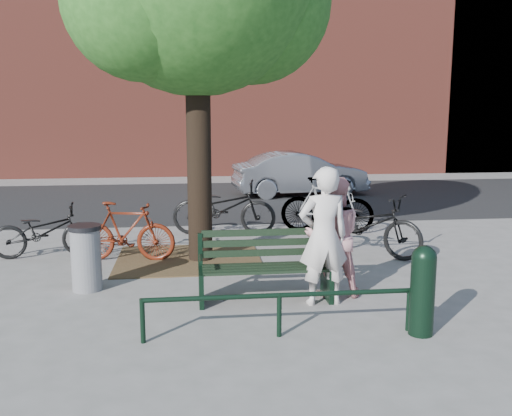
{
  "coord_description": "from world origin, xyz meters",
  "views": [
    {
      "loc": [
        -0.96,
        -7.17,
        2.53
      ],
      "look_at": [
        -0.0,
        1.0,
        1.08
      ],
      "focal_mm": 40.0,
      "sensor_mm": 36.0,
      "label": 1
    }
  ],
  "objects": [
    {
      "name": "ground",
      "position": [
        0.0,
        0.0,
        0.0
      ],
      "size": [
        90.0,
        90.0,
        0.0
      ],
      "primitive_type": "plane",
      "color": "gray",
      "rests_on": "ground"
    },
    {
      "name": "dirt_pit",
      "position": [
        -1.0,
        2.2,
        0.01
      ],
      "size": [
        2.4,
        2.0,
        0.02
      ],
      "primitive_type": "cube",
      "color": "brown",
      "rests_on": "ground"
    },
    {
      "name": "road",
      "position": [
        0.0,
        8.5,
        0.01
      ],
      "size": [
        40.0,
        7.0,
        0.01
      ],
      "primitive_type": "cube",
      "color": "black",
      "rests_on": "ground"
    },
    {
      "name": "townhouse_row",
      "position": [
        0.17,
        16.0,
        6.25
      ],
      "size": [
        45.0,
        4.0,
        14.0
      ],
      "color": "brown",
      "rests_on": "ground"
    },
    {
      "name": "park_bench",
      "position": [
        -0.0,
        0.08,
        0.48
      ],
      "size": [
        1.74,
        0.54,
        0.97
      ],
      "color": "black",
      "rests_on": "ground"
    },
    {
      "name": "guard_railing",
      "position": [
        0.0,
        -1.2,
        0.4
      ],
      "size": [
        3.06,
        0.06,
        0.51
      ],
      "color": "black",
      "rests_on": "ground"
    },
    {
      "name": "person_left",
      "position": [
        0.73,
        -0.19,
        0.9
      ],
      "size": [
        0.69,
        0.48,
        1.8
      ],
      "primitive_type": "imported",
      "rotation": [
        0.0,
        0.0,
        3.22
      ],
      "color": "beige",
      "rests_on": "ground"
    },
    {
      "name": "person_right",
      "position": [
        0.95,
        0.15,
        0.81
      ],
      "size": [
        0.84,
        0.67,
        1.63
      ],
      "primitive_type": "imported",
      "rotation": [
        0.0,
        0.0,
        3.07
      ],
      "color": "#D69395",
      "rests_on": "ground"
    },
    {
      "name": "bollard",
      "position": [
        1.6,
        -1.33,
        0.55
      ],
      "size": [
        0.28,
        0.28,
        1.03
      ],
      "color": "black",
      "rests_on": "ground"
    },
    {
      "name": "litter_bin",
      "position": [
        -2.42,
        0.76,
        0.47
      ],
      "size": [
        0.45,
        0.45,
        0.93
      ],
      "color": "gray",
      "rests_on": "ground"
    },
    {
      "name": "bicycle_a",
      "position": [
        -3.44,
        2.67,
        0.46
      ],
      "size": [
        1.79,
        0.8,
        0.91
      ],
      "primitive_type": "imported",
      "rotation": [
        0.0,
        0.0,
        1.69
      ],
      "color": "black",
      "rests_on": "ground"
    },
    {
      "name": "bicycle_b",
      "position": [
        -2.04,
        2.28,
        0.5
      ],
      "size": [
        1.72,
        0.75,
        1.0
      ],
      "primitive_type": "imported",
      "rotation": [
        0.0,
        0.0,
        1.4
      ],
      "color": "#51180B",
      "rests_on": "ground"
    },
    {
      "name": "bicycle_c",
      "position": [
        -0.29,
        4.09,
        0.55
      ],
      "size": [
        2.17,
        1.05,
        1.09
      ],
      "primitive_type": "imported",
      "rotation": [
        0.0,
        0.0,
        1.41
      ],
      "color": "black",
      "rests_on": "ground"
    },
    {
      "name": "bicycle_d",
      "position": [
        1.81,
        4.02,
        0.57
      ],
      "size": [
        1.97,
        1.1,
        1.14
      ],
      "primitive_type": "imported",
      "rotation": [
        0.0,
        0.0,
        1.25
      ],
      "color": "gray",
      "rests_on": "ground"
    },
    {
      "name": "bicycle_e",
      "position": [
        2.06,
        2.2,
        0.54
      ],
      "size": [
        2.0,
        1.89,
        1.07
      ],
      "primitive_type": "imported",
      "rotation": [
        0.0,
        0.0,
        0.85
      ],
      "color": "black",
      "rests_on": "ground"
    },
    {
      "name": "parked_car",
      "position": [
        2.24,
        9.05,
        0.63
      ],
      "size": [
        3.98,
        1.77,
        1.27
      ],
      "primitive_type": "imported",
      "rotation": [
        0.0,
        0.0,
        1.69
      ],
      "color": "gray",
      "rests_on": "ground"
    }
  ]
}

